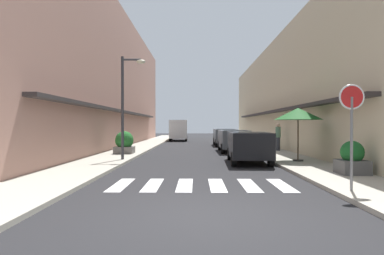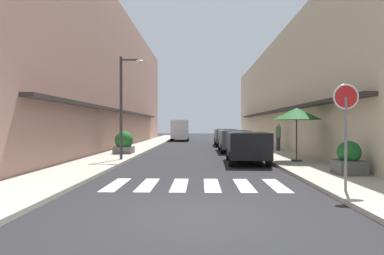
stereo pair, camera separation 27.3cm
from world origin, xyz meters
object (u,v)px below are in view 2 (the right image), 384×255
(cafe_umbrella, at_px, (297,114))
(planter_corner, at_px, (349,159))
(round_street_sign, at_px, (346,109))
(pedestrian_walking_near, at_px, (278,136))
(delivery_van, at_px, (180,129))
(parked_car_near, at_px, (247,144))
(parked_car_far, at_px, (225,135))
(planter_midblock, at_px, (124,143))
(parked_car_mid, at_px, (233,138))
(street_lamp, at_px, (125,96))

(cafe_umbrella, xyz_separation_m, planter_corner, (0.58, -4.03, -1.67))
(cafe_umbrella, bearing_deg, round_street_sign, -96.55)
(pedestrian_walking_near, bearing_deg, delivery_van, 152.24)
(pedestrian_walking_near, bearing_deg, parked_car_near, -77.70)
(parked_car_far, height_order, planter_midblock, parked_car_far)
(parked_car_mid, bearing_deg, cafe_umbrella, -70.82)
(parked_car_mid, relative_size, planter_corner, 3.94)
(planter_corner, xyz_separation_m, planter_midblock, (-9.54, 7.96, 0.11))
(delivery_van, relative_size, planter_midblock, 4.15)
(round_street_sign, bearing_deg, pedestrian_walking_near, 83.74)
(delivery_van, xyz_separation_m, pedestrian_walking_near, (7.41, -16.31, -0.34))
(parked_car_near, height_order, cafe_umbrella, cafe_umbrella)
(parked_car_mid, distance_m, round_street_sign, 13.53)
(parked_car_mid, relative_size, cafe_umbrella, 1.81)
(parked_car_mid, distance_m, parked_car_far, 6.47)
(planter_midblock, relative_size, pedestrian_walking_near, 0.74)
(planter_corner, bearing_deg, delivery_van, 105.45)
(planter_midblock, bearing_deg, delivery_van, 83.26)
(parked_car_mid, xyz_separation_m, parked_car_far, (0.00, 6.47, -0.00))
(street_lamp, xyz_separation_m, cafe_umbrella, (8.12, -0.60, -0.90))
(street_lamp, bearing_deg, delivery_van, 86.47)
(delivery_van, relative_size, street_lamp, 1.09)
(street_lamp, xyz_separation_m, planter_corner, (8.69, -4.64, -2.57))
(parked_car_near, xyz_separation_m, cafe_umbrella, (2.27, -0.10, 1.38))
(parked_car_near, distance_m, planter_corner, 5.03)
(delivery_van, distance_m, street_lamp, 22.04)
(parked_car_mid, relative_size, pedestrian_walking_near, 2.50)
(planter_midblock, xyz_separation_m, pedestrian_walking_near, (9.61, 2.29, 0.33))
(delivery_van, height_order, round_street_sign, round_street_sign)
(delivery_van, bearing_deg, street_lamp, -93.53)
(planter_corner, bearing_deg, pedestrian_walking_near, 89.62)
(parked_car_mid, distance_m, pedestrian_walking_near, 2.94)
(parked_car_mid, bearing_deg, street_lamp, -134.59)
(parked_car_far, xyz_separation_m, pedestrian_walking_near, (2.92, -6.78, 0.14))
(round_street_sign, xyz_separation_m, pedestrian_walking_near, (1.43, 13.08, -1.12))
(parked_car_mid, relative_size, delivery_van, 0.82)
(cafe_umbrella, distance_m, pedestrian_walking_near, 6.37)
(round_street_sign, bearing_deg, delivery_van, 101.50)
(cafe_umbrella, height_order, pedestrian_walking_near, cafe_umbrella)
(parked_car_near, height_order, planter_midblock, parked_car_near)
(parked_car_near, distance_m, pedestrian_walking_near, 6.78)
(parked_car_near, height_order, pedestrian_walking_near, pedestrian_walking_near)
(parked_car_near, height_order, street_lamp, street_lamp)
(planter_corner, bearing_deg, parked_car_mid, 105.09)
(parked_car_mid, xyz_separation_m, planter_midblock, (-6.69, -2.60, -0.19))
(round_street_sign, xyz_separation_m, planter_midblock, (-8.17, 10.78, -1.45))
(parked_car_far, bearing_deg, cafe_umbrella, -80.09)
(pedestrian_walking_near, bearing_deg, planter_midblock, -128.78)
(planter_corner, bearing_deg, parked_car_far, 99.50)
(delivery_van, height_order, street_lamp, street_lamp)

